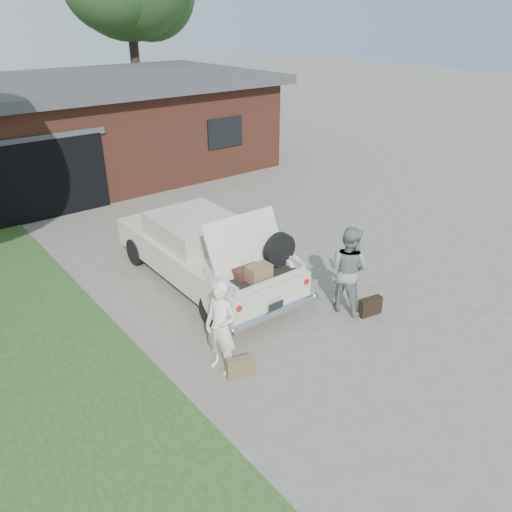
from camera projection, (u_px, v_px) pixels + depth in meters
ground at (275, 318)px, 9.60m from camera, size 90.00×90.00×0.00m
house at (86, 127)px, 17.48m from camera, size 12.80×7.80×3.30m
sedan at (204, 251)px, 10.64m from camera, size 1.99×4.93×1.93m
woman_left at (221, 327)px, 7.88m from camera, size 0.52×0.67×1.63m
woman_right at (348, 269)px, 9.53m from camera, size 0.87×1.00×1.75m
suitcase_left at (240, 367)px, 8.00m from camera, size 0.47×0.28×0.35m
suitcase_right at (370, 306)px, 9.64m from camera, size 0.49×0.24×0.36m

